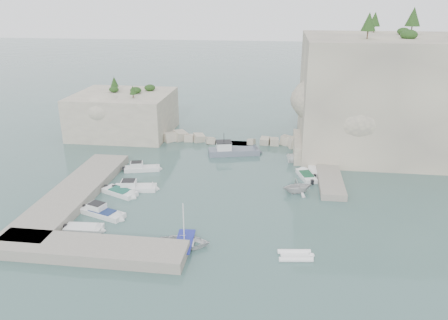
# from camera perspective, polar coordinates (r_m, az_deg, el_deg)

# --- Properties ---
(ground) EXTENTS (400.00, 400.00, 0.00)m
(ground) POSITION_cam_1_polar(r_m,az_deg,el_deg) (50.92, -0.90, -5.51)
(ground) COLOR #42635F
(ground) RESTS_ON ground
(cliff_east) EXTENTS (26.00, 22.00, 17.00)m
(cliff_east) POSITION_cam_1_polar(r_m,az_deg,el_deg) (71.48, 20.73, 8.03)
(cliff_east) COLOR beige
(cliff_east) RESTS_ON ground
(cliff_terrace) EXTENTS (8.00, 10.00, 2.50)m
(cliff_terrace) POSITION_cam_1_polar(r_m,az_deg,el_deg) (66.95, 12.50, 1.65)
(cliff_terrace) COLOR beige
(cliff_terrace) RESTS_ON ground
(outcrop_west) EXTENTS (16.00, 14.00, 7.00)m
(outcrop_west) POSITION_cam_1_polar(r_m,az_deg,el_deg) (77.53, -12.96, 5.92)
(outcrop_west) COLOR beige
(outcrop_west) RESTS_ON ground
(quay_west) EXTENTS (5.00, 24.00, 1.10)m
(quay_west) POSITION_cam_1_polar(r_m,az_deg,el_deg) (54.79, -18.99, -4.12)
(quay_west) COLOR #9E9689
(quay_west) RESTS_ON ground
(quay_south) EXTENTS (18.00, 4.00, 1.10)m
(quay_south) POSITION_cam_1_polar(r_m,az_deg,el_deg) (42.79, -17.13, -11.12)
(quay_south) COLOR #9E9689
(quay_south) RESTS_ON ground
(ledge_east) EXTENTS (3.00, 16.00, 0.80)m
(ledge_east) POSITION_cam_1_polar(r_m,az_deg,el_deg) (59.81, 13.46, -1.60)
(ledge_east) COLOR #9E9689
(ledge_east) RESTS_ON ground
(breakwater) EXTENTS (28.00, 3.00, 1.40)m
(breakwater) POSITION_cam_1_polar(r_m,az_deg,el_deg) (71.07, 0.92, 2.78)
(breakwater) COLOR beige
(breakwater) RESTS_ON ground
(motorboat_a) EXTENTS (5.43, 2.78, 1.40)m
(motorboat_a) POSITION_cam_1_polar(r_m,az_deg,el_deg) (60.97, -10.63, -1.35)
(motorboat_a) COLOR silver
(motorboat_a) RESTS_ON ground
(motorboat_b) EXTENTS (5.84, 2.69, 1.40)m
(motorboat_b) POSITION_cam_1_polar(r_m,az_deg,el_deg) (55.09, -11.49, -3.85)
(motorboat_b) COLOR white
(motorboat_b) RESTS_ON ground
(motorboat_c) EXTENTS (5.18, 3.65, 0.70)m
(motorboat_c) POSITION_cam_1_polar(r_m,az_deg,el_deg) (54.36, -13.42, -4.36)
(motorboat_c) COLOR white
(motorboat_c) RESTS_ON ground
(motorboat_d) EXTENTS (5.95, 3.54, 1.40)m
(motorboat_d) POSITION_cam_1_polar(r_m,az_deg,el_deg) (49.77, -15.54, -6.98)
(motorboat_d) COLOR white
(motorboat_d) RESTS_ON ground
(motorboat_e) EXTENTS (4.22, 1.92, 0.70)m
(motorboat_e) POSITION_cam_1_polar(r_m,az_deg,el_deg) (47.20, -17.80, -8.82)
(motorboat_e) COLOR white
(motorboat_e) RESTS_ON ground
(rowboat) EXTENTS (5.13, 3.84, 1.01)m
(rowboat) POSITION_cam_1_polar(r_m,az_deg,el_deg) (42.72, -5.19, -11.11)
(rowboat) COLOR white
(rowboat) RESTS_ON ground
(inflatable_dinghy) EXTENTS (3.55, 2.05, 0.44)m
(inflatable_dinghy) POSITION_cam_1_polar(r_m,az_deg,el_deg) (41.43, 9.24, -12.43)
(inflatable_dinghy) COLOR white
(inflatable_dinghy) RESTS_ON ground
(tender_east_a) EXTENTS (4.63, 4.35, 1.95)m
(tender_east_a) POSITION_cam_1_polar(r_m,az_deg,el_deg) (54.04, 9.53, -4.21)
(tender_east_a) COLOR silver
(tender_east_a) RESTS_ON ground
(tender_east_b) EXTENTS (2.88, 4.98, 0.70)m
(tender_east_b) POSITION_cam_1_polar(r_m,az_deg,el_deg) (58.56, 10.69, -2.29)
(tender_east_b) COLOR white
(tender_east_b) RESTS_ON ground
(tender_east_c) EXTENTS (1.99, 5.49, 0.70)m
(tender_east_c) POSITION_cam_1_polar(r_m,az_deg,el_deg) (60.80, 11.72, -1.50)
(tender_east_c) COLOR white
(tender_east_c) RESTS_ON ground
(tender_east_d) EXTENTS (4.52, 2.93, 1.63)m
(tender_east_d) POSITION_cam_1_polar(r_m,az_deg,el_deg) (63.91, 9.92, -0.27)
(tender_east_d) COLOR white
(tender_east_d) RESTS_ON ground
(work_boat) EXTENTS (8.69, 4.39, 2.20)m
(work_boat) POSITION_cam_1_polar(r_m,az_deg,el_deg) (66.13, 1.30, 0.76)
(work_boat) COLOR slate
(work_boat) RESTS_ON ground
(rowboat_mast) EXTENTS (0.10, 0.10, 4.20)m
(rowboat_mast) POSITION_cam_1_polar(r_m,az_deg,el_deg) (41.42, -5.30, -8.04)
(rowboat_mast) COLOR white
(rowboat_mast) RESTS_ON rowboat
(vegetation) EXTENTS (53.48, 13.88, 13.40)m
(vegetation) POSITION_cam_1_polar(r_m,az_deg,el_deg) (70.64, 17.24, 16.06)
(vegetation) COLOR #1E4219
(vegetation) RESTS_ON ground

